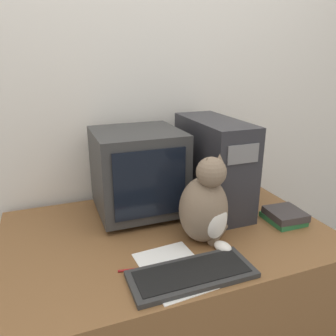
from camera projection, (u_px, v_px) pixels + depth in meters
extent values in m
cube|color=silver|center=(132.00, 93.00, 1.65)|extent=(7.00, 0.05, 2.50)
cube|color=brown|center=(167.00, 300.00, 1.50)|extent=(1.33, 0.86, 0.73)
cube|color=#333333|center=(139.00, 209.00, 1.55)|extent=(0.26, 0.22, 0.02)
cube|color=#333333|center=(138.00, 170.00, 1.48)|extent=(0.38, 0.36, 0.37)
cube|color=black|center=(150.00, 184.00, 1.32)|extent=(0.30, 0.01, 0.29)
cube|color=#28282D|center=(213.00, 165.00, 1.54)|extent=(0.20, 0.47, 0.43)
cube|color=slate|center=(243.00, 154.00, 1.29)|extent=(0.14, 0.01, 0.08)
cube|color=#2D2D2D|center=(192.00, 274.00, 1.09)|extent=(0.42, 0.17, 0.02)
cube|color=black|center=(192.00, 272.00, 1.09)|extent=(0.38, 0.14, 0.00)
ellipsoid|color=#7A6651|center=(203.00, 210.00, 1.27)|extent=(0.24, 0.24, 0.26)
ellipsoid|color=white|center=(216.00, 221.00, 1.23)|extent=(0.12, 0.08, 0.15)
sphere|color=#7A6651|center=(211.00, 172.00, 1.20)|extent=(0.14, 0.14, 0.11)
cone|color=#7A6651|center=(207.00, 162.00, 1.17)|extent=(0.03, 0.03, 0.03)
cone|color=#7A6651|center=(220.00, 158.00, 1.21)|extent=(0.03, 0.03, 0.03)
ellipsoid|color=white|center=(223.00, 247.00, 1.23)|extent=(0.07, 0.09, 0.04)
cylinder|color=#7A6651|center=(221.00, 230.00, 1.35)|extent=(0.18, 0.16, 0.03)
cube|color=#28703D|center=(283.00, 219.00, 1.46)|extent=(0.14, 0.16, 0.02)
cube|color=#383333|center=(285.00, 214.00, 1.44)|extent=(0.15, 0.16, 0.03)
cylinder|color=maroon|center=(139.00, 269.00, 1.12)|extent=(0.14, 0.03, 0.01)
cube|color=white|center=(174.00, 269.00, 1.13)|extent=(0.23, 0.31, 0.00)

